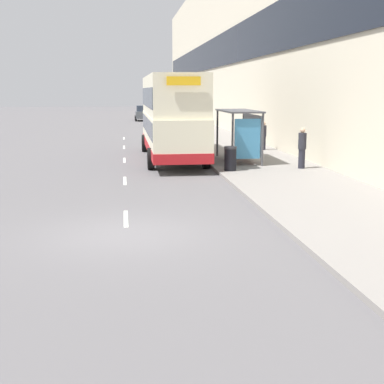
{
  "coord_description": "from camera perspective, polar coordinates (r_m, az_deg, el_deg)",
  "views": [
    {
      "loc": [
        -0.01,
        -13.14,
        3.56
      ],
      "look_at": [
        3.8,
        16.62,
        -2.15
      ],
      "focal_mm": 50.0,
      "sensor_mm": 36.0,
      "label": 1
    }
  ],
  "objects": [
    {
      "name": "pedestrian_2",
      "position": [
        24.28,
        11.66,
        4.65
      ],
      "size": [
        0.36,
        0.36,
        1.81
      ],
      "color": "#23232D",
      "rests_on": "ground_plane"
    },
    {
      "name": "ground_plane",
      "position": [
        13.62,
        -7.02,
        -4.48
      ],
      "size": [
        220.0,
        220.0,
        0.0
      ],
      "primitive_type": "plane",
      "color": "#5B595B"
    },
    {
      "name": "car_0",
      "position": [
        64.62,
        -5.19,
        8.36
      ],
      "size": [
        2.08,
        3.97,
        1.8
      ],
      "color": "#4C5156",
      "rests_on": "ground_plane"
    },
    {
      "name": "lane_mark_4",
      "position": [
        40.85,
        -7.28,
        5.7
      ],
      "size": [
        0.12,
        2.0,
        0.01
      ],
      "color": "silver",
      "rests_on": "ground_plane"
    },
    {
      "name": "lane_mark_2",
      "position": [
        27.96,
        -7.22,
        3.39
      ],
      "size": [
        0.12,
        2.0,
        0.01
      ],
      "color": "silver",
      "rests_on": "ground_plane"
    },
    {
      "name": "lane_mark_0",
      "position": [
        15.2,
        -7.06,
        -2.84
      ],
      "size": [
        0.12,
        2.0,
        0.01
      ],
      "color": "silver",
      "rests_on": "ground_plane"
    },
    {
      "name": "lane_mark_3",
      "position": [
        34.4,
        -7.26,
        4.76
      ],
      "size": [
        0.12,
        2.0,
        0.01
      ],
      "color": "silver",
      "rests_on": "ground_plane"
    },
    {
      "name": "litter_bin",
      "position": [
        23.21,
        4.11,
        3.59
      ],
      "size": [
        0.55,
        0.55,
        1.05
      ],
      "color": "black",
      "rests_on": "ground_plane"
    },
    {
      "name": "bus_shelter",
      "position": [
        26.2,
        5.52,
        7.04
      ],
      "size": [
        1.6,
        4.2,
        2.48
      ],
      "color": "#4C4C51",
      "rests_on": "ground_plane"
    },
    {
      "name": "terrace_facade",
      "position": [
        52.88,
        4.35,
        15.52
      ],
      "size": [
        3.1,
        93.0,
        15.92
      ],
      "color": "beige",
      "rests_on": "ground_plane"
    },
    {
      "name": "pedestrian_1",
      "position": [
        28.17,
        1.67,
        5.47
      ],
      "size": [
        0.32,
        0.32,
        1.6
      ],
      "color": "#23232D",
      "rests_on": "ground_plane"
    },
    {
      "name": "pavement",
      "position": [
        52.17,
        -0.1,
        6.94
      ],
      "size": [
        5.0,
        93.0,
        0.14
      ],
      "color": "gray",
      "rests_on": "ground_plane"
    },
    {
      "name": "double_decker_bus_near",
      "position": [
        27.94,
        -2.2,
        8.15
      ],
      "size": [
        2.85,
        11.46,
        4.3
      ],
      "color": "beige",
      "rests_on": "ground_plane"
    },
    {
      "name": "pedestrian_at_shelter",
      "position": [
        31.63,
        7.64,
        5.99
      ],
      "size": [
        0.32,
        0.32,
        1.63
      ],
      "color": "#23232D",
      "rests_on": "ground_plane"
    },
    {
      "name": "lane_mark_1",
      "position": [
        21.55,
        -7.17,
        1.2
      ],
      "size": [
        0.12,
        2.0,
        0.01
      ],
      "color": "silver",
      "rests_on": "ground_plane"
    }
  ]
}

